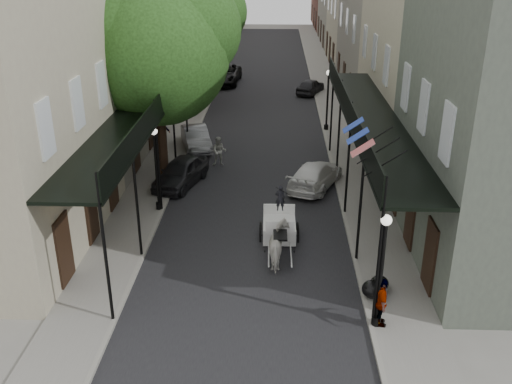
# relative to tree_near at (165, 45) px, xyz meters

# --- Properties ---
(ground) EXTENTS (140.00, 140.00, 0.00)m
(ground) POSITION_rel_tree_near_xyz_m (4.20, -10.18, -6.49)
(ground) COLOR gray
(ground) RESTS_ON ground
(road) EXTENTS (8.00, 90.00, 0.01)m
(road) POSITION_rel_tree_near_xyz_m (4.20, 9.82, -6.48)
(road) COLOR black
(road) RESTS_ON ground
(sidewalk_left) EXTENTS (2.20, 90.00, 0.12)m
(sidewalk_left) POSITION_rel_tree_near_xyz_m (-0.80, 9.82, -6.43)
(sidewalk_left) COLOR gray
(sidewalk_left) RESTS_ON ground
(sidewalk_right) EXTENTS (2.20, 90.00, 0.12)m
(sidewalk_right) POSITION_rel_tree_near_xyz_m (9.20, 9.82, -6.43)
(sidewalk_right) COLOR gray
(sidewalk_right) RESTS_ON ground
(building_row_left) EXTENTS (5.00, 80.00, 10.50)m
(building_row_left) POSITION_rel_tree_near_xyz_m (-4.40, 19.82, -1.24)
(building_row_left) COLOR #ACA589
(building_row_left) RESTS_ON ground
(building_row_right) EXTENTS (5.00, 80.00, 10.50)m
(building_row_right) POSITION_rel_tree_near_xyz_m (12.80, 19.82, -1.24)
(building_row_right) COLOR gray
(building_row_right) RESTS_ON ground
(gallery_left) EXTENTS (2.20, 18.05, 4.88)m
(gallery_left) POSITION_rel_tree_near_xyz_m (-0.59, -3.20, -2.44)
(gallery_left) COLOR black
(gallery_left) RESTS_ON sidewalk_left
(gallery_right) EXTENTS (2.20, 18.05, 4.88)m
(gallery_right) POSITION_rel_tree_near_xyz_m (8.99, -3.20, -2.44)
(gallery_right) COLOR black
(gallery_right) RESTS_ON sidewalk_right
(tree_near) EXTENTS (7.31, 6.80, 9.63)m
(tree_near) POSITION_rel_tree_near_xyz_m (0.00, 0.00, 0.00)
(tree_near) COLOR #382619
(tree_near) RESTS_ON sidewalk_left
(tree_far) EXTENTS (6.45, 6.00, 8.61)m
(tree_far) POSITION_rel_tree_near_xyz_m (-0.05, 14.00, -0.65)
(tree_far) COLOR #382619
(tree_far) RESTS_ON sidewalk_left
(lamppost_right_near) EXTENTS (0.32, 0.32, 3.71)m
(lamppost_right_near) POSITION_rel_tree_near_xyz_m (8.30, -12.18, -4.44)
(lamppost_right_near) COLOR black
(lamppost_right_near) RESTS_ON sidewalk_right
(lamppost_left) EXTENTS (0.32, 0.32, 3.71)m
(lamppost_left) POSITION_rel_tree_near_xyz_m (0.10, -4.18, -4.44)
(lamppost_left) COLOR black
(lamppost_left) RESTS_ON sidewalk_left
(lamppost_right_far) EXTENTS (0.32, 0.32, 3.71)m
(lamppost_right_far) POSITION_rel_tree_near_xyz_m (8.30, 7.82, -4.44)
(lamppost_right_far) COLOR black
(lamppost_right_far) RESTS_ON sidewalk_right
(horse) EXTENTS (0.83, 1.79, 1.50)m
(horse) POSITION_rel_tree_near_xyz_m (5.38, -8.48, -5.74)
(horse) COLOR silver
(horse) RESTS_ON ground
(carriage) EXTENTS (1.59, 2.23, 2.51)m
(carriage) POSITION_rel_tree_near_xyz_m (5.34, -6.14, -5.51)
(carriage) COLOR black
(carriage) RESTS_ON ground
(pedestrian_walking) EXTENTS (0.76, 0.59, 1.56)m
(pedestrian_walking) POSITION_rel_tree_near_xyz_m (2.20, 1.59, -5.71)
(pedestrian_walking) COLOR #ACADA3
(pedestrian_walking) RESTS_ON ground
(pedestrian_sidewalk_left) EXTENTS (1.30, 0.79, 1.95)m
(pedestrian_sidewalk_left) POSITION_rel_tree_near_xyz_m (-1.60, 4.78, -5.39)
(pedestrian_sidewalk_left) COLOR gray
(pedestrian_sidewalk_left) RESTS_ON sidewalk_left
(pedestrian_sidewalk_right) EXTENTS (0.40, 0.94, 1.59)m
(pedestrian_sidewalk_right) POSITION_rel_tree_near_xyz_m (8.40, -12.18, -5.57)
(pedestrian_sidewalk_right) COLOR gray
(pedestrian_sidewalk_right) RESTS_ON sidewalk_right
(car_left_near) EXTENTS (2.65, 4.23, 1.34)m
(car_left_near) POSITION_rel_tree_near_xyz_m (0.60, -1.18, -5.82)
(car_left_near) COLOR black
(car_left_near) RESTS_ON ground
(car_left_mid) EXTENTS (2.34, 4.04, 1.26)m
(car_left_mid) POSITION_rel_tree_near_xyz_m (0.60, 4.25, -5.86)
(car_left_mid) COLOR gray
(car_left_mid) RESTS_ON ground
(car_left_far) EXTENTS (2.84, 5.63, 1.53)m
(car_left_far) POSITION_rel_tree_near_xyz_m (0.71, 20.95, -5.72)
(car_left_far) COLOR black
(car_left_far) RESTS_ON ground
(car_right_near) EXTENTS (3.18, 4.55, 1.22)m
(car_right_near) POSITION_rel_tree_near_xyz_m (7.07, -1.18, -5.88)
(car_right_near) COLOR silver
(car_right_near) RESTS_ON ground
(car_right_far) EXTENTS (2.63, 3.77, 1.19)m
(car_right_far) POSITION_rel_tree_near_xyz_m (7.80, 17.53, -5.89)
(car_right_far) COLOR black
(car_right_far) RESTS_ON ground
(trash_bags) EXTENTS (0.96, 1.11, 0.60)m
(trash_bags) POSITION_rel_tree_near_xyz_m (8.51, -10.53, -6.09)
(trash_bags) COLOR black
(trash_bags) RESTS_ON sidewalk_right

